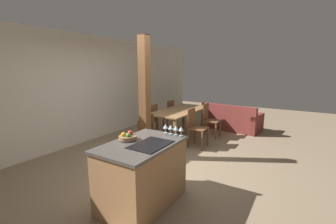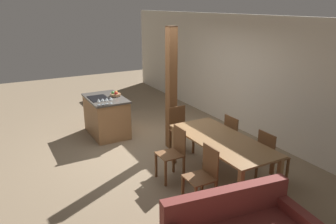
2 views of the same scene
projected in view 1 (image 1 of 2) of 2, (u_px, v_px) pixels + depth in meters
ground_plane at (161, 166)px, 4.39m from camera, size 16.00×16.00×0.00m
wall_back at (73, 90)px, 5.42m from camera, size 11.20×0.08×2.70m
kitchen_island at (142, 173)px, 3.09m from camera, size 1.22×0.79×0.90m
fruit_bowl at (128, 137)px, 3.12m from camera, size 0.25×0.25×0.11m
wine_glass_near at (181, 129)px, 3.27m from camera, size 0.07×0.07×0.14m
wine_glass_middle at (176, 128)px, 3.32m from camera, size 0.07×0.07×0.14m
wine_glass_far at (171, 127)px, 3.36m from camera, size 0.07×0.07×0.14m
wine_glass_end at (166, 127)px, 3.41m from camera, size 0.07×0.07×0.14m
dining_table at (180, 113)px, 6.07m from camera, size 2.02×0.90×0.77m
dining_chair_near_left at (196, 127)px, 5.38m from camera, size 0.40×0.40×0.93m
dining_chair_near_right at (209, 119)px, 6.14m from camera, size 0.40×0.40×0.93m
dining_chair_far_left at (150, 120)px, 6.07m from camera, size 0.40×0.40×0.93m
dining_chair_far_right at (167, 114)px, 6.83m from camera, size 0.40×0.40×0.93m
dining_chair_head_end at (150, 132)px, 4.95m from camera, size 0.40×0.40×0.93m
couch at (231, 121)px, 6.99m from camera, size 1.02×1.80×0.79m
timber_post at (145, 99)px, 4.56m from camera, size 0.18×0.18×2.52m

